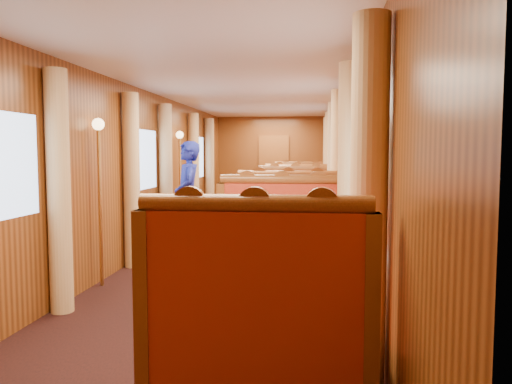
% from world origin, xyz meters
% --- Properties ---
extents(floor, '(3.00, 12.00, 0.01)m').
position_xyz_m(floor, '(0.00, 0.00, 0.00)').
color(floor, black).
rests_on(floor, ground).
extents(ceiling, '(3.00, 12.00, 0.01)m').
position_xyz_m(ceiling, '(0.00, 0.00, 2.50)').
color(ceiling, silver).
rests_on(ceiling, wall_left).
extents(wall_far, '(3.00, 0.01, 2.50)m').
position_xyz_m(wall_far, '(0.00, 6.00, 1.25)').
color(wall_far, brown).
rests_on(wall_far, floor).
extents(wall_left, '(0.01, 12.00, 2.50)m').
position_xyz_m(wall_left, '(-1.50, 0.00, 1.25)').
color(wall_left, brown).
rests_on(wall_left, floor).
extents(wall_right, '(0.01, 12.00, 2.50)m').
position_xyz_m(wall_right, '(1.50, 0.00, 1.25)').
color(wall_right, brown).
rests_on(wall_right, floor).
extents(doorway_far, '(0.80, 0.04, 2.00)m').
position_xyz_m(doorway_far, '(0.00, 5.97, 1.00)').
color(doorway_far, brown).
rests_on(doorway_far, floor).
extents(table_near, '(1.05, 0.72, 0.75)m').
position_xyz_m(table_near, '(0.75, -3.50, 0.38)').
color(table_near, white).
rests_on(table_near, floor).
extents(banquette_near_fwd, '(1.30, 0.55, 1.34)m').
position_xyz_m(banquette_near_fwd, '(0.75, -4.51, 0.42)').
color(banquette_near_fwd, '#A91213').
rests_on(banquette_near_fwd, floor).
extents(banquette_near_aft, '(1.30, 0.55, 1.34)m').
position_xyz_m(banquette_near_aft, '(0.75, -2.49, 0.42)').
color(banquette_near_aft, '#A91213').
rests_on(banquette_near_aft, floor).
extents(table_mid, '(1.05, 0.72, 0.75)m').
position_xyz_m(table_mid, '(0.75, 0.00, 0.38)').
color(table_mid, white).
rests_on(table_mid, floor).
extents(banquette_mid_fwd, '(1.30, 0.55, 1.34)m').
position_xyz_m(banquette_mid_fwd, '(0.75, -1.01, 0.42)').
color(banquette_mid_fwd, '#A91213').
rests_on(banquette_mid_fwd, floor).
extents(banquette_mid_aft, '(1.30, 0.55, 1.34)m').
position_xyz_m(banquette_mid_aft, '(0.75, 1.01, 0.42)').
color(banquette_mid_aft, '#A91213').
rests_on(banquette_mid_aft, floor).
extents(table_far, '(1.05, 0.72, 0.75)m').
position_xyz_m(table_far, '(0.75, 3.50, 0.38)').
color(table_far, white).
rests_on(table_far, floor).
extents(banquette_far_fwd, '(1.30, 0.55, 1.34)m').
position_xyz_m(banquette_far_fwd, '(0.75, 2.49, 0.42)').
color(banquette_far_fwd, '#A91213').
rests_on(banquette_far_fwd, floor).
extents(banquette_far_aft, '(1.30, 0.55, 1.34)m').
position_xyz_m(banquette_far_aft, '(0.75, 4.51, 0.42)').
color(banquette_far_aft, '#A91213').
rests_on(banquette_far_aft, floor).
extents(tea_tray, '(0.42, 0.38, 0.01)m').
position_xyz_m(tea_tray, '(0.64, -3.52, 0.76)').
color(tea_tray, silver).
rests_on(tea_tray, table_near).
extents(teapot_left, '(0.15, 0.12, 0.12)m').
position_xyz_m(teapot_left, '(0.56, -3.63, 0.81)').
color(teapot_left, silver).
rests_on(teapot_left, tea_tray).
extents(teapot_right, '(0.17, 0.15, 0.12)m').
position_xyz_m(teapot_right, '(0.74, -3.65, 0.81)').
color(teapot_right, silver).
rests_on(teapot_right, tea_tray).
extents(teapot_back, '(0.17, 0.13, 0.13)m').
position_xyz_m(teapot_back, '(0.68, -3.41, 0.81)').
color(teapot_back, silver).
rests_on(teapot_back, tea_tray).
extents(fruit_plate, '(0.24, 0.24, 0.05)m').
position_xyz_m(fruit_plate, '(1.07, -3.65, 0.77)').
color(fruit_plate, white).
rests_on(fruit_plate, table_near).
extents(cup_inboard, '(0.08, 0.08, 0.26)m').
position_xyz_m(cup_inboard, '(0.33, -3.42, 0.86)').
color(cup_inboard, white).
rests_on(cup_inboard, table_near).
extents(cup_outboard, '(0.08, 0.08, 0.26)m').
position_xyz_m(cup_outboard, '(0.47, -3.27, 0.86)').
color(cup_outboard, white).
rests_on(cup_outboard, table_near).
extents(rose_vase_mid, '(0.06, 0.06, 0.36)m').
position_xyz_m(rose_vase_mid, '(0.75, 0.04, 0.93)').
color(rose_vase_mid, silver).
rests_on(rose_vase_mid, table_mid).
extents(rose_vase_far, '(0.06, 0.06, 0.36)m').
position_xyz_m(rose_vase_far, '(0.74, 3.52, 0.93)').
color(rose_vase_far, silver).
rests_on(rose_vase_far, table_far).
extents(curtain_left_near_b, '(0.22, 0.22, 2.35)m').
position_xyz_m(curtain_left_near_b, '(-1.38, -2.72, 1.18)').
color(curtain_left_near_b, '#DFB272').
rests_on(curtain_left_near_b, floor).
extents(window_right_near, '(0.01, 1.20, 0.90)m').
position_xyz_m(window_right_near, '(1.49, -3.50, 1.45)').
color(window_right_near, '#90ADD4').
rests_on(window_right_near, wall_right).
extents(curtain_right_near_a, '(0.22, 0.22, 2.35)m').
position_xyz_m(curtain_right_near_a, '(1.38, -4.28, 1.18)').
color(curtain_right_near_a, '#DFB272').
rests_on(curtain_right_near_a, floor).
extents(curtain_right_near_b, '(0.22, 0.22, 2.35)m').
position_xyz_m(curtain_right_near_b, '(1.38, -2.72, 1.18)').
color(curtain_right_near_b, '#DFB272').
rests_on(curtain_right_near_b, floor).
extents(window_left_mid, '(0.01, 1.20, 0.90)m').
position_xyz_m(window_left_mid, '(-1.49, 0.00, 1.45)').
color(window_left_mid, '#90ADD4').
rests_on(window_left_mid, wall_left).
extents(curtain_left_mid_a, '(0.22, 0.22, 2.35)m').
position_xyz_m(curtain_left_mid_a, '(-1.38, -0.78, 1.18)').
color(curtain_left_mid_a, '#DFB272').
rests_on(curtain_left_mid_a, floor).
extents(curtain_left_mid_b, '(0.22, 0.22, 2.35)m').
position_xyz_m(curtain_left_mid_b, '(-1.38, 0.78, 1.18)').
color(curtain_left_mid_b, '#DFB272').
rests_on(curtain_left_mid_b, floor).
extents(window_right_mid, '(0.01, 1.20, 0.90)m').
position_xyz_m(window_right_mid, '(1.49, 0.00, 1.45)').
color(window_right_mid, '#90ADD4').
rests_on(window_right_mid, wall_right).
extents(curtain_right_mid_a, '(0.22, 0.22, 2.35)m').
position_xyz_m(curtain_right_mid_a, '(1.38, -0.78, 1.18)').
color(curtain_right_mid_a, '#DFB272').
rests_on(curtain_right_mid_a, floor).
extents(curtain_right_mid_b, '(0.22, 0.22, 2.35)m').
position_xyz_m(curtain_right_mid_b, '(1.38, 0.78, 1.18)').
color(curtain_right_mid_b, '#DFB272').
rests_on(curtain_right_mid_b, floor).
extents(window_left_far, '(0.01, 1.20, 0.90)m').
position_xyz_m(window_left_far, '(-1.49, 3.50, 1.45)').
color(window_left_far, '#90ADD4').
rests_on(window_left_far, wall_left).
extents(curtain_left_far_a, '(0.22, 0.22, 2.35)m').
position_xyz_m(curtain_left_far_a, '(-1.38, 2.72, 1.18)').
color(curtain_left_far_a, '#DFB272').
rests_on(curtain_left_far_a, floor).
extents(curtain_left_far_b, '(0.22, 0.22, 2.35)m').
position_xyz_m(curtain_left_far_b, '(-1.38, 4.28, 1.18)').
color(curtain_left_far_b, '#DFB272').
rests_on(curtain_left_far_b, floor).
extents(window_right_far, '(0.01, 1.20, 0.90)m').
position_xyz_m(window_right_far, '(1.49, 3.50, 1.45)').
color(window_right_far, '#90ADD4').
rests_on(window_right_far, wall_right).
extents(curtain_right_far_a, '(0.22, 0.22, 2.35)m').
position_xyz_m(curtain_right_far_a, '(1.38, 2.72, 1.18)').
color(curtain_right_far_a, '#DFB272').
rests_on(curtain_right_far_a, floor).
extents(curtain_right_far_b, '(0.22, 0.22, 2.35)m').
position_xyz_m(curtain_right_far_b, '(1.38, 4.28, 1.18)').
color(curtain_right_far_b, '#DFB272').
rests_on(curtain_right_far_b, floor).
extents(sconce_left_fore, '(0.14, 0.14, 1.95)m').
position_xyz_m(sconce_left_fore, '(-1.40, -1.75, 1.38)').
color(sconce_left_fore, '#BF8C3F').
rests_on(sconce_left_fore, floor).
extents(sconce_right_fore, '(0.14, 0.14, 1.95)m').
position_xyz_m(sconce_right_fore, '(1.40, -1.75, 1.38)').
color(sconce_right_fore, '#BF8C3F').
rests_on(sconce_right_fore, floor).
extents(sconce_left_aft, '(0.14, 0.14, 1.95)m').
position_xyz_m(sconce_left_aft, '(-1.40, 1.75, 1.38)').
color(sconce_left_aft, '#BF8C3F').
rests_on(sconce_left_aft, floor).
extents(sconce_right_aft, '(0.14, 0.14, 1.95)m').
position_xyz_m(sconce_right_aft, '(1.40, 1.75, 1.38)').
color(sconce_right_aft, '#BF8C3F').
rests_on(sconce_right_aft, floor).
extents(steward, '(0.61, 0.74, 1.73)m').
position_xyz_m(steward, '(-0.86, 0.22, 0.87)').
color(steward, navy).
rests_on(steward, floor).
extents(passenger, '(0.40, 0.44, 0.76)m').
position_xyz_m(passenger, '(0.75, 0.80, 0.74)').
color(passenger, beige).
rests_on(passenger, banquette_mid_aft).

